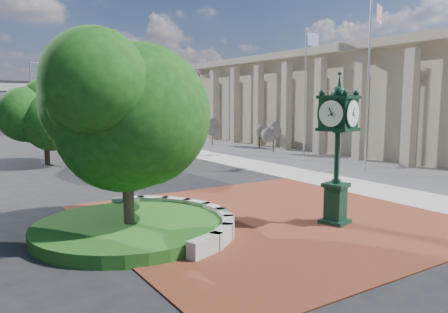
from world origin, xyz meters
TOP-DOWN VIEW (x-y plane):
  - ground at (0.00, 0.00)m, footprint 200.00×200.00m
  - plaza at (0.00, -1.00)m, footprint 12.00×12.00m
  - sidewalk at (16.00, 10.00)m, footprint 20.00×50.00m
  - planter_wall at (-2.71, -0.00)m, footprint 2.96×6.77m
  - grass_bed at (-5.00, 0.00)m, footprint 6.10×6.10m
  - civic_building at (23.60, 12.00)m, footprint 17.35×44.00m
  - overpass at (-0.22, 70.00)m, footprint 90.00×12.00m
  - tree_planter at (-5.00, 0.00)m, footprint 5.20×5.20m
  - tree_street at (-4.00, 18.00)m, footprint 4.40×4.40m
  - post_clock at (1.52, -2.76)m, footprint 1.29×1.29m
  - parked_car at (3.31, 41.44)m, footprint 2.28×5.07m
  - flagpole_a at (11.58, 4.20)m, footprint 1.52×0.69m
  - flagpole_b at (13.52, 11.61)m, footprint 1.51×0.31m
  - street_lamp_near at (5.46, 28.20)m, footprint 2.19×1.06m
  - street_lamp_far at (-0.85, 40.82)m, footprint 1.92×0.60m
  - shrub_near at (13.30, 15.02)m, footprint 1.20×1.20m
  - shrub_mid at (14.48, 18.49)m, footprint 1.20×1.20m
  - shrub_far at (12.22, 23.09)m, footprint 1.20×1.20m

SIDE VIEW (x-z plane):
  - ground at x=0.00m, z-range 0.00..0.00m
  - plaza at x=0.00m, z-range 0.00..0.04m
  - sidewalk at x=16.00m, z-range 0.00..0.04m
  - grass_bed at x=-5.00m, z-range 0.00..0.40m
  - planter_wall at x=-2.71m, z-range 0.00..0.54m
  - parked_car at x=3.31m, z-range 0.00..1.69m
  - shrub_near at x=13.30m, z-range 0.49..2.69m
  - shrub_mid at x=14.48m, z-range 0.49..2.69m
  - shrub_far at x=12.22m, z-range 0.49..2.69m
  - post_clock at x=1.52m, z-range 0.26..5.45m
  - tree_street at x=-4.00m, z-range 0.52..5.96m
  - tree_planter at x=-5.00m, z-range 0.56..6.89m
  - civic_building at x=23.60m, z-range 0.03..8.63m
  - flagpole_b at x=13.52m, z-range 0.12..9.86m
  - street_lamp_far at x=-0.85m, z-range 0.75..9.41m
  - flagpole_a at x=11.58m, z-range 0.13..10.37m
  - street_lamp_near at x=5.46m, z-range 0.89..11.17m
  - overpass at x=-0.22m, z-range 2.79..10.29m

